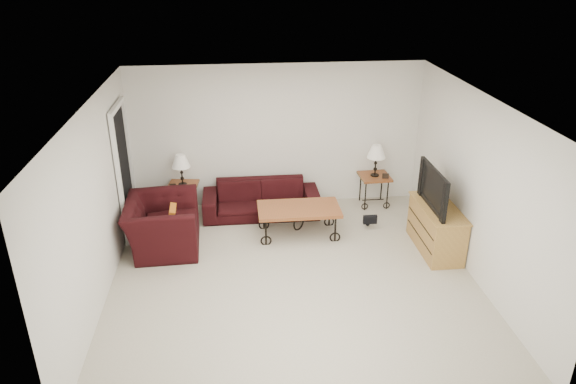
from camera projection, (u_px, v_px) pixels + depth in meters
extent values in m
plane|color=#B9B29E|center=(293.00, 278.00, 7.44)|extent=(5.00, 5.00, 0.00)
cube|color=silver|center=(277.00, 136.00, 9.20)|extent=(5.00, 0.02, 2.50)
cube|color=silver|center=(326.00, 316.00, 4.66)|extent=(5.00, 0.02, 2.50)
cube|color=silver|center=(96.00, 205.00, 6.69)|extent=(0.02, 5.00, 2.50)
cube|color=silver|center=(478.00, 188.00, 7.16)|extent=(0.02, 5.00, 2.50)
plane|color=white|center=(294.00, 102.00, 6.41)|extent=(5.00, 5.00, 0.00)
cube|color=black|center=(124.00, 173.00, 8.29)|extent=(0.08, 0.94, 2.04)
imported|color=black|center=(261.00, 199.00, 9.13)|extent=(1.98, 0.77, 0.58)
cube|color=brown|center=(184.00, 199.00, 9.17)|extent=(0.55, 0.55, 0.54)
cube|color=brown|center=(374.00, 190.00, 9.48)|extent=(0.54, 0.54, 0.57)
cube|color=black|center=(173.00, 186.00, 8.89)|extent=(0.11, 0.02, 0.09)
cube|color=black|center=(386.00, 176.00, 9.22)|extent=(0.11, 0.03, 0.09)
cube|color=brown|center=(299.00, 221.00, 8.48)|extent=(1.29, 0.70, 0.48)
imported|color=black|center=(162.00, 225.00, 8.05)|extent=(1.09, 1.23, 0.78)
cube|color=#BE6F18|center=(171.00, 218.00, 7.97)|extent=(0.10, 0.36, 0.35)
cube|color=tan|center=(436.00, 228.00, 8.02)|extent=(0.49, 1.18, 0.71)
imported|color=black|center=(440.00, 188.00, 7.75)|extent=(0.14, 1.06, 0.61)
ellipsoid|color=black|center=(368.00, 214.00, 8.75)|extent=(0.39, 0.33, 0.45)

